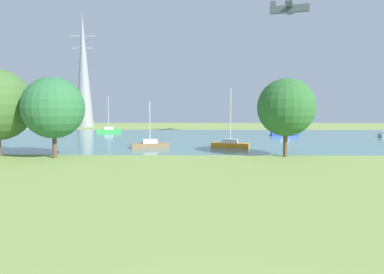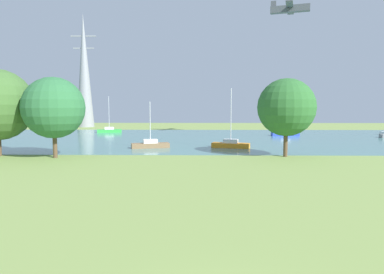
% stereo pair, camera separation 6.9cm
% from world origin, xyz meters
% --- Properties ---
extents(ground_plane, '(160.00, 160.00, 0.00)m').
position_xyz_m(ground_plane, '(0.00, 22.00, 0.00)').
color(ground_plane, '#7F994C').
extents(water_surface, '(140.00, 40.00, 0.02)m').
position_xyz_m(water_surface, '(0.00, 50.00, 0.01)').
color(water_surface, slate).
rests_on(water_surface, ground).
extents(sailboat_brown, '(5.02, 2.70, 5.90)m').
position_xyz_m(sailboat_brown, '(-6.54, 36.54, 0.45)').
color(sailboat_brown, brown).
rests_on(sailboat_brown, water_surface).
extents(sailboat_blue, '(4.82, 1.55, 5.50)m').
position_xyz_m(sailboat_blue, '(15.22, 54.60, 0.45)').
color(sailboat_blue, blue).
rests_on(sailboat_blue, water_surface).
extents(sailboat_green, '(5.03, 2.78, 7.30)m').
position_xyz_m(sailboat_green, '(-18.42, 61.97, 0.47)').
color(sailboat_green, green).
rests_on(sailboat_green, water_surface).
extents(sailboat_orange, '(5.03, 2.73, 7.59)m').
position_xyz_m(sailboat_orange, '(3.79, 36.83, 0.47)').
color(sailboat_orange, orange).
rests_on(sailboat_orange, water_surface).
extents(tree_mid_shore, '(6.32, 6.32, 8.34)m').
position_xyz_m(tree_mid_shore, '(-15.28, 28.02, 5.18)').
color(tree_mid_shore, brown).
rests_on(tree_mid_shore, ground).
extents(tree_west_near, '(6.09, 6.09, 8.27)m').
position_xyz_m(tree_west_near, '(8.88, 29.24, 5.21)').
color(tree_west_near, brown).
rests_on(tree_west_near, ground).
extents(electricity_pylon, '(6.40, 4.40, 28.65)m').
position_xyz_m(electricity_pylon, '(-29.41, 80.84, 14.34)').
color(electricity_pylon, gray).
rests_on(electricity_pylon, ground).
extents(light_aircraft, '(6.45, 8.36, 2.10)m').
position_xyz_m(light_aircraft, '(14.90, 52.35, 21.60)').
color(light_aircraft, '#4C5156').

